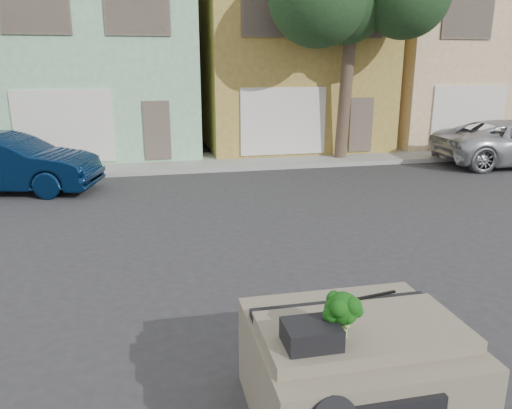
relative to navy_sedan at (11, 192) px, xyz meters
name	(u,v)px	position (x,y,z in m)	size (l,w,h in m)	color
ground_plane	(277,291)	(5.73, -7.69, 0.00)	(120.00, 120.00, 0.00)	#303033
sidewalk	(203,162)	(5.73, 2.81, 0.07)	(40.00, 3.00, 0.15)	gray
townhouse_mint	(101,55)	(2.23, 6.81, 3.77)	(7.20, 8.20, 7.55)	#8DC699
townhouse_tan	(283,56)	(9.73, 6.81, 3.77)	(7.20, 8.20, 7.55)	#A1863B
townhouse_beige	(441,56)	(17.23, 6.81, 3.77)	(7.20, 8.20, 7.55)	#D6B385
navy_sedan	(11,192)	(0.00, 0.00, 0.00)	(1.71, 4.92, 1.62)	#061836
tree_near	(348,39)	(10.73, 2.11, 4.25)	(4.40, 4.00, 8.50)	#1C371B
car_dashboard	(354,369)	(5.73, -10.69, 0.56)	(2.00, 1.80, 1.12)	#716957
instrument_hump	(311,334)	(5.15, -11.04, 1.22)	(0.48, 0.38, 0.20)	black
wiper_arm	(367,297)	(6.01, -10.31, 1.13)	(0.70, 0.03, 0.02)	black
broccoli	(342,314)	(5.45, -10.97, 1.34)	(0.36, 0.36, 0.44)	#0E3A0B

